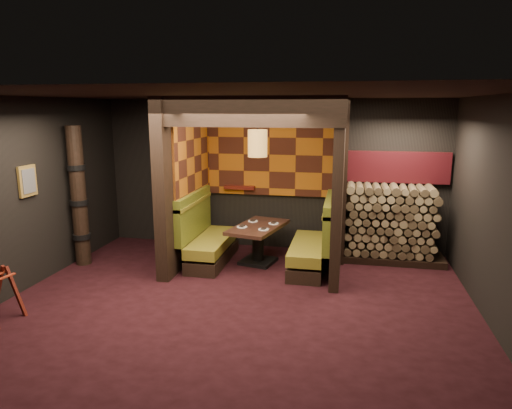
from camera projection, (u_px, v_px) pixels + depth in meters
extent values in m
cube|color=black|center=(237.00, 305.00, 6.37)|extent=(6.50, 5.50, 0.02)
cube|color=black|center=(235.00, 94.00, 5.77)|extent=(6.50, 5.50, 0.02)
cube|color=black|center=(271.00, 175.00, 8.72)|extent=(6.50, 0.02, 2.85)
cube|color=black|center=(148.00, 279.00, 3.43)|extent=(6.50, 0.02, 2.85)
cube|color=black|center=(22.00, 195.00, 6.71)|extent=(0.02, 5.50, 2.85)
cube|color=black|center=(502.00, 216.00, 5.43)|extent=(0.02, 5.50, 2.85)
cube|color=black|center=(184.00, 182.00, 7.92)|extent=(0.20, 2.20, 2.85)
cube|color=black|center=(339.00, 186.00, 7.45)|extent=(0.15, 2.10, 2.85)
cube|color=black|center=(246.00, 112.00, 6.50)|extent=(2.85, 0.18, 0.44)
cube|color=#A55511|center=(270.00, 154.00, 8.59)|extent=(2.40, 0.06, 1.55)
cube|color=#A55511|center=(193.00, 156.00, 7.97)|extent=(0.04, 1.85, 1.45)
cube|color=#53160F|center=(240.00, 187.00, 8.78)|extent=(0.60, 0.12, 0.07)
cube|color=black|center=(213.00, 256.00, 8.09)|extent=(0.55, 1.60, 0.22)
cube|color=olive|center=(213.00, 242.00, 8.04)|extent=(0.55, 1.60, 0.18)
cube|color=#4A5B18|center=(194.00, 220.00, 8.03)|extent=(0.12, 1.60, 0.78)
cube|color=olive|center=(193.00, 200.00, 7.95)|extent=(0.15, 1.60, 0.06)
cube|color=black|center=(307.00, 262.00, 7.76)|extent=(0.55, 1.60, 0.22)
cube|color=olive|center=(308.00, 248.00, 7.71)|extent=(0.55, 1.60, 0.18)
cube|color=#4A5B18|center=(329.00, 227.00, 7.57)|extent=(0.12, 1.60, 0.78)
cube|color=olive|center=(329.00, 206.00, 7.49)|extent=(0.15, 1.60, 0.06)
cube|color=black|center=(258.00, 261.00, 8.05)|extent=(0.66, 0.66, 0.06)
cylinder|color=black|center=(258.00, 246.00, 7.99)|extent=(0.20, 0.20, 0.62)
cube|color=#3D2219|center=(258.00, 227.00, 7.92)|extent=(0.97, 1.41, 0.06)
cylinder|color=white|center=(242.00, 227.00, 7.80)|extent=(0.18, 0.18, 0.01)
cube|color=black|center=(242.00, 226.00, 7.80)|extent=(0.09, 0.12, 0.02)
cylinder|color=white|center=(264.00, 229.00, 7.64)|extent=(0.18, 0.18, 0.01)
cube|color=black|center=(264.00, 228.00, 7.63)|extent=(0.09, 0.12, 0.02)
cylinder|color=white|center=(253.00, 221.00, 8.19)|extent=(0.18, 0.18, 0.01)
cube|color=black|center=(253.00, 220.00, 8.19)|extent=(0.09, 0.12, 0.02)
cylinder|color=white|center=(274.00, 223.00, 8.03)|extent=(0.18, 0.18, 0.01)
cube|color=black|center=(274.00, 223.00, 8.02)|extent=(0.09, 0.12, 0.02)
cylinder|color=#AC7A34|center=(258.00, 143.00, 7.57)|extent=(0.32, 0.32, 0.45)
sphere|color=#FFC672|center=(258.00, 143.00, 7.57)|extent=(0.18, 0.18, 0.18)
cylinder|color=black|center=(258.00, 114.00, 7.47)|extent=(0.02, 0.02, 0.52)
cube|color=olive|center=(27.00, 181.00, 6.76)|extent=(0.04, 0.36, 0.46)
cube|color=#3F3F3F|center=(29.00, 181.00, 6.75)|extent=(0.01, 0.27, 0.36)
cube|color=#4C120A|center=(16.00, 292.00, 5.99)|extent=(0.32, 0.10, 0.70)
cube|color=maroon|center=(0.00, 279.00, 5.75)|extent=(0.12, 0.43, 0.01)
cylinder|color=black|center=(79.00, 197.00, 7.77)|extent=(0.26, 0.26, 2.40)
cylinder|color=black|center=(82.00, 236.00, 7.92)|extent=(0.31, 0.31, 0.09)
cylinder|color=black|center=(79.00, 202.00, 7.79)|extent=(0.31, 0.31, 0.09)
cylinder|color=black|center=(76.00, 167.00, 7.67)|extent=(0.31, 0.31, 0.09)
cube|color=black|center=(393.00, 257.00, 8.16)|extent=(1.73, 0.70, 0.12)
cube|color=brown|center=(395.00, 220.00, 8.02)|extent=(1.73, 0.70, 1.24)
cube|color=maroon|center=(397.00, 167.00, 8.15)|extent=(1.83, 0.10, 0.56)
cube|color=black|center=(345.00, 184.00, 7.68)|extent=(0.08, 0.08, 2.85)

